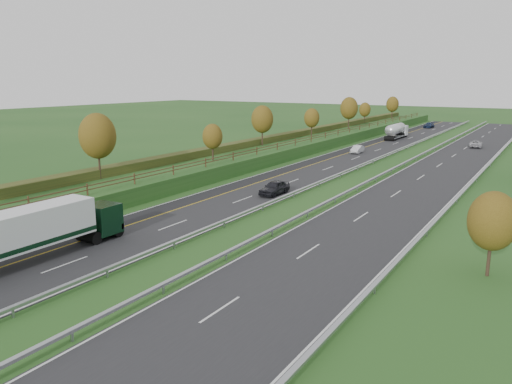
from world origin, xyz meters
TOP-DOWN VIEW (x-y plane):
  - ground at (8.00, 55.00)m, footprint 400.00×400.00m
  - near_carriageway at (0.00, 60.00)m, footprint 10.50×200.00m
  - far_carriageway at (16.50, 60.00)m, footprint 10.50×200.00m
  - hard_shoulder at (-3.75, 60.00)m, footprint 3.00×200.00m
  - lane_markings at (6.40, 59.88)m, footprint 26.75×200.00m
  - embankment_left at (-13.00, 60.00)m, footprint 12.00×200.00m
  - hedge_left at (-15.00, 60.00)m, footprint 2.20×180.00m
  - fence_left at (-8.50, 59.59)m, footprint 0.12×189.06m
  - median_barrier_near at (5.70, 60.00)m, footprint 0.32×200.00m
  - median_barrier_far at (10.80, 60.00)m, footprint 0.32×200.00m
  - outer_barrier_far at (22.30, 60.00)m, footprint 0.32×200.00m
  - trees_left at (-12.64, 56.63)m, footprint 6.64×164.30m
  - box_lorry at (-1.35, 9.82)m, footprint 2.58×16.28m
  - road_tanker at (-1.23, 103.86)m, footprint 2.40×11.22m
  - car_dark_near at (3.04, 39.10)m, footprint 2.05×4.85m
  - car_silver_mid at (-0.71, 77.06)m, footprint 1.68×4.30m
  - car_small_far at (-1.03, 135.29)m, footprint 2.30×5.15m
  - car_oncoming at (16.80, 97.06)m, footprint 2.79×5.20m

SIDE VIEW (x-z plane):
  - ground at x=8.00m, z-range 0.00..0.00m
  - near_carriageway at x=0.00m, z-range 0.00..0.04m
  - far_carriageway at x=16.50m, z-range 0.00..0.04m
  - hard_shoulder at x=-3.75m, z-range 0.00..0.04m
  - lane_markings at x=6.40m, z-range 0.04..0.05m
  - median_barrier_near at x=5.70m, z-range 0.26..0.97m
  - median_barrier_far at x=10.80m, z-range 0.26..0.97m
  - outer_barrier_far at x=22.30m, z-range 0.26..0.97m
  - car_oncoming at x=16.80m, z-range 0.04..1.43m
  - car_silver_mid at x=-0.71m, z-range 0.04..1.44m
  - car_small_far at x=-1.03m, z-range 0.04..1.51m
  - car_dark_near at x=3.04m, z-range 0.04..1.68m
  - embankment_left at x=-13.00m, z-range 0.00..2.00m
  - road_tanker at x=-1.23m, z-range 0.13..3.59m
  - box_lorry at x=-1.35m, z-range 0.30..4.36m
  - hedge_left at x=-15.00m, z-range 2.00..3.10m
  - fence_left at x=-8.50m, z-range 2.13..3.33m
  - trees_left at x=-12.64m, z-range 2.53..10.20m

